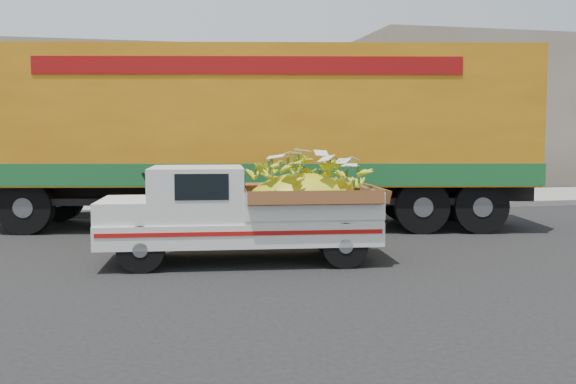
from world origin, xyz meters
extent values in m
plane|color=black|center=(0.00, 0.00, 0.00)|extent=(100.00, 100.00, 0.00)
cube|color=gray|center=(0.00, 5.52, 0.07)|extent=(60.00, 0.25, 0.15)
cube|color=gray|center=(0.00, 7.62, 0.07)|extent=(60.00, 4.00, 0.14)
cube|color=gray|center=(14.00, 14.52, 3.00)|extent=(14.00, 6.00, 6.00)
cylinder|color=black|center=(-1.82, -1.24, 0.35)|extent=(0.71, 0.27, 0.69)
cylinder|color=black|center=(-1.68, 0.08, 0.35)|extent=(0.71, 0.27, 0.69)
cylinder|color=black|center=(1.16, -1.57, 0.35)|extent=(0.71, 0.27, 0.69)
cylinder|color=black|center=(1.31, -0.25, 0.35)|extent=(0.71, 0.27, 0.69)
cube|color=silver|center=(-0.30, -0.74, 0.50)|extent=(4.42, 2.01, 0.35)
cube|color=#A50F0C|center=(-0.39, -1.51, 0.56)|extent=(4.16, 0.47, 0.06)
cube|color=silver|center=(-2.39, -0.51, 0.41)|extent=(0.26, 1.52, 0.13)
cube|color=silver|center=(-2.04, -0.55, 0.85)|extent=(0.93, 1.53, 0.33)
cube|color=silver|center=(-0.96, -0.67, 1.09)|extent=(1.56, 1.63, 0.82)
cube|color=black|center=(-0.95, -1.42, 1.25)|extent=(0.77, 0.10, 0.38)
cube|color=silver|center=(0.78, -0.86, 0.91)|extent=(2.25, 1.77, 0.46)
ellipsoid|color=gold|center=(0.69, -0.85, 0.82)|extent=(2.02, 1.44, 1.16)
cylinder|color=black|center=(4.91, 1.14, 0.55)|extent=(1.14, 0.54, 1.10)
cylinder|color=black|center=(5.31, 3.10, 0.55)|extent=(1.14, 0.54, 1.10)
cylinder|color=black|center=(3.73, 1.38, 0.55)|extent=(1.14, 0.54, 1.10)
cylinder|color=black|center=(4.14, 3.34, 0.55)|extent=(1.14, 0.54, 1.10)
cylinder|color=black|center=(-4.10, 3.01, 0.55)|extent=(1.14, 0.54, 1.10)
cylinder|color=black|center=(-3.70, 4.97, 0.55)|extent=(1.14, 0.54, 1.10)
cube|color=black|center=(0.51, 3.07, 0.78)|extent=(11.95, 3.41, 0.36)
cube|color=orange|center=(0.51, 3.07, 2.38)|extent=(12.02, 4.83, 2.84)
cube|color=#1A5B29|center=(0.51, 3.07, 1.21)|extent=(12.09, 4.87, 0.45)
cube|color=maroon|center=(0.25, 1.84, 3.35)|extent=(8.23, 1.72, 0.35)
camera|label=1|loc=(-1.74, -10.66, 1.98)|focal=40.00mm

